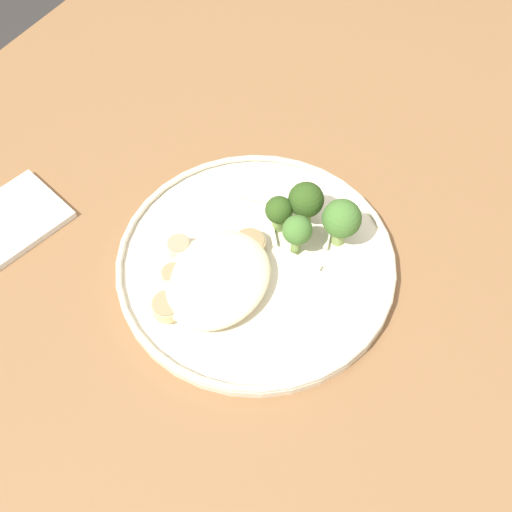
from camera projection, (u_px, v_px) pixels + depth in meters
The scene contains 18 objects.
ground at pixel (251, 486), 1.24m from camera, with size 6.00×6.00×0.00m, color #2D2B28.
wooden_dining_table at pixel (247, 341), 0.69m from camera, with size 1.40×1.00×0.74m.
dinner_plate at pixel (256, 262), 0.65m from camera, with size 0.29×0.29×0.02m.
noodle_bed at pixel (217, 279), 0.62m from camera, with size 0.12×0.10×0.03m.
seared_scallop_front_small at pixel (173, 276), 0.62m from camera, with size 0.02×0.02×0.02m.
seared_scallop_tiny_bay at pixel (249, 244), 0.65m from camera, with size 0.03×0.03×0.01m.
seared_scallop_on_noodles at pixel (209, 272), 0.62m from camera, with size 0.03×0.03×0.02m.
seared_scallop_rear_pale at pixel (167, 306), 0.60m from camera, with size 0.03×0.03×0.01m.
seared_scallop_half_hidden at pixel (226, 304), 0.60m from camera, with size 0.03×0.03×0.02m.
seared_scallop_left_edge at pixel (179, 247), 0.64m from camera, with size 0.02×0.02×0.02m.
broccoli_floret_beside_noodles at pixel (297, 231), 0.62m from camera, with size 0.03×0.03×0.05m.
broccoli_floret_front_edge at pixel (305, 200), 0.65m from camera, with size 0.04×0.04×0.06m.
broccoli_floret_left_leaning at pixel (342, 220), 0.63m from camera, with size 0.04×0.04×0.06m.
broccoli_floret_rear_charred at pixel (279, 211), 0.65m from camera, with size 0.03×0.03×0.05m.
onion_sliver_pale_crescent at pixel (297, 258), 0.64m from camera, with size 0.05×0.01×0.00m, color silver.
onion_sliver_long_sliver at pixel (329, 231), 0.66m from camera, with size 0.05×0.01×0.00m, color silver.
onion_sliver_curled_piece at pixel (272, 229), 0.66m from camera, with size 0.05×0.01×0.00m, color silver.
onion_sliver_short_strip at pixel (258, 199), 0.69m from camera, with size 0.05×0.01×0.00m, color silver.
Camera 1 is at (-0.26, -0.17, 1.29)m, focal length 43.62 mm.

